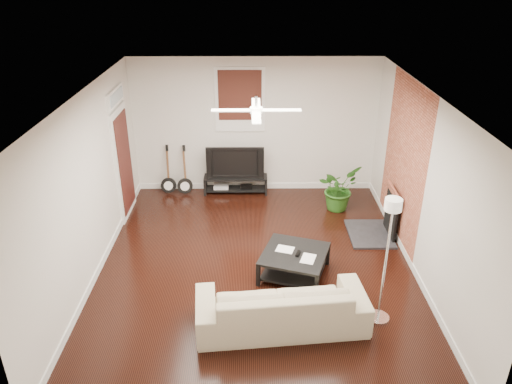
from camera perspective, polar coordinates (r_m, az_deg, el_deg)
room at (r=7.29m, az=0.02°, el=0.41°), size 5.01×6.01×2.81m
brick_accent at (r=8.59m, az=16.83°, el=3.29°), size 0.02×2.20×2.80m
fireplace at (r=8.90m, az=14.30°, el=-2.29°), size 0.80×1.10×0.92m
window_back at (r=9.91m, az=-1.88°, el=10.65°), size 1.00×0.06×1.30m
door_left at (r=9.41m, az=-15.27°, el=4.45°), size 0.08×1.00×2.50m
tv_stand at (r=10.33m, az=-2.38°, el=0.87°), size 1.32×0.35×0.37m
tv at (r=10.14m, az=-2.43°, el=3.63°), size 1.18×0.16×0.68m
coffee_table at (r=7.73m, az=4.48°, el=-8.32°), size 1.21×1.21×0.40m
sofa at (r=6.70m, az=2.98°, el=-12.92°), size 2.35×1.11×0.66m
floor_lamp at (r=6.65m, az=14.86°, el=-7.89°), size 0.33×0.33×1.86m
potted_plant at (r=9.69m, az=9.56°, el=0.45°), size 1.04×1.05×0.88m
guitar_left at (r=10.32m, az=-10.29°, el=2.46°), size 0.34×0.25×1.04m
guitar_right at (r=10.23m, az=-8.38°, el=2.42°), size 0.36×0.28×1.04m
ceiling_fan at (r=6.87m, az=0.03°, el=9.51°), size 1.24×1.24×0.32m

